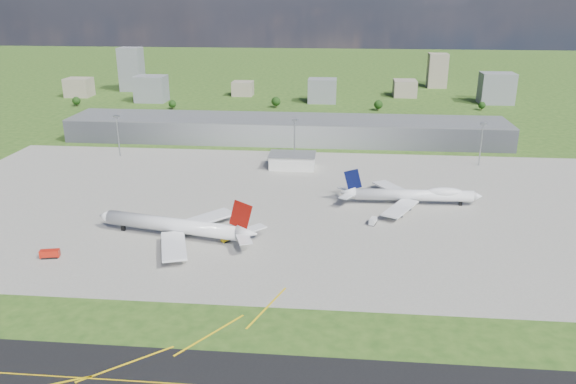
# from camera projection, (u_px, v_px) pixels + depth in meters

# --- Properties ---
(ground) EXTENTS (1400.00, 1400.00, 0.00)m
(ground) POSITION_uv_depth(u_px,v_px,m) (284.00, 146.00, 376.72)
(ground) COLOR #2A4C18
(ground) RESTS_ON ground
(apron) EXTENTS (360.00, 190.00, 0.08)m
(apron) POSITION_uv_depth(u_px,v_px,m) (282.00, 204.00, 272.65)
(apron) COLOR gray
(apron) RESTS_ON ground
(terminal) EXTENTS (300.00, 42.00, 15.00)m
(terminal) POSITION_uv_depth(u_px,v_px,m) (286.00, 130.00, 388.28)
(terminal) COLOR gray
(terminal) RESTS_ON ground
(ops_building) EXTENTS (26.00, 16.00, 8.00)m
(ops_building) POSITION_uv_depth(u_px,v_px,m) (292.00, 161.00, 327.61)
(ops_building) COLOR silver
(ops_building) RESTS_ON ground
(mast_west) EXTENTS (3.50, 2.00, 25.90)m
(mast_west) POSITION_uv_depth(u_px,v_px,m) (117.00, 129.00, 346.65)
(mast_west) COLOR gray
(mast_west) RESTS_ON ground
(mast_center) EXTENTS (3.50, 2.00, 25.90)m
(mast_center) POSITION_uv_depth(u_px,v_px,m) (294.00, 132.00, 337.08)
(mast_center) COLOR gray
(mast_center) RESTS_ON ground
(mast_east) EXTENTS (3.50, 2.00, 25.90)m
(mast_east) POSITION_uv_depth(u_px,v_px,m) (482.00, 136.00, 327.51)
(mast_east) COLOR gray
(mast_east) RESTS_ON ground
(airliner_red_twin) EXTENTS (72.52, 55.71, 20.05)m
(airliner_red_twin) POSITION_uv_depth(u_px,v_px,m) (178.00, 226.00, 232.96)
(airliner_red_twin) COLOR white
(airliner_red_twin) RESTS_ON ground
(airliner_blue_quad) EXTENTS (68.01, 53.38, 17.77)m
(airliner_blue_quad) POSITION_uv_depth(u_px,v_px,m) (414.00, 195.00, 270.01)
(airliner_blue_quad) COLOR white
(airliner_blue_quad) RESTS_ON ground
(fire_truck) EXTENTS (7.67, 4.20, 3.25)m
(fire_truck) POSITION_uv_depth(u_px,v_px,m) (50.00, 254.00, 216.66)
(fire_truck) COLOR #B31B0C
(fire_truck) RESTS_ON ground
(tug_yellow) EXTENTS (4.01, 4.11, 1.81)m
(tug_yellow) POSITION_uv_depth(u_px,v_px,m) (226.00, 240.00, 230.82)
(tug_yellow) COLOR #E3B70D
(tug_yellow) RESTS_ON ground
(van_white_near) EXTENTS (4.04, 6.05, 2.80)m
(van_white_near) POSITION_uv_depth(u_px,v_px,m) (373.00, 221.00, 248.20)
(van_white_near) COLOR silver
(van_white_near) RESTS_ON ground
(van_white_far) EXTENTS (4.30, 2.25, 2.21)m
(van_white_far) POSITION_uv_depth(u_px,v_px,m) (434.00, 195.00, 281.41)
(van_white_far) COLOR white
(van_white_far) RESTS_ON ground
(bldg_far_w) EXTENTS (24.00, 20.00, 18.00)m
(bldg_far_w) POSITION_uv_depth(u_px,v_px,m) (79.00, 87.00, 552.32)
(bldg_far_w) COLOR gray
(bldg_far_w) RESTS_ON ground
(bldg_w) EXTENTS (28.00, 22.00, 24.00)m
(bldg_w) POSITION_uv_depth(u_px,v_px,m) (151.00, 89.00, 525.59)
(bldg_w) COLOR slate
(bldg_w) RESTS_ON ground
(bldg_cw) EXTENTS (20.00, 18.00, 14.00)m
(bldg_cw) POSITION_uv_depth(u_px,v_px,m) (243.00, 89.00, 557.83)
(bldg_cw) COLOR gray
(bldg_cw) RESTS_ON ground
(bldg_c) EXTENTS (26.00, 20.00, 22.00)m
(bldg_c) POSITION_uv_depth(u_px,v_px,m) (322.00, 91.00, 521.39)
(bldg_c) COLOR slate
(bldg_c) RESTS_ON ground
(bldg_ce) EXTENTS (22.00, 24.00, 16.00)m
(bldg_ce) POSITION_uv_depth(u_px,v_px,m) (405.00, 88.00, 552.96)
(bldg_ce) COLOR gray
(bldg_ce) RESTS_ON ground
(bldg_e) EXTENTS (30.00, 22.00, 28.00)m
(bldg_e) POSITION_uv_depth(u_px,v_px,m) (497.00, 88.00, 515.85)
(bldg_e) COLOR slate
(bldg_e) RESTS_ON ground
(bldg_tall_w) EXTENTS (22.00, 20.00, 44.00)m
(bldg_tall_w) POSITION_uv_depth(u_px,v_px,m) (131.00, 69.00, 582.00)
(bldg_tall_w) COLOR slate
(bldg_tall_w) RESTS_ON ground
(bldg_tall_e) EXTENTS (20.00, 18.00, 36.00)m
(bldg_tall_e) POSITION_uv_depth(u_px,v_px,m) (437.00, 71.00, 602.41)
(bldg_tall_e) COLOR gray
(bldg_tall_e) RESTS_ON ground
(tree_far_w) EXTENTS (7.20, 7.20, 8.80)m
(tree_far_w) POSITION_uv_depth(u_px,v_px,m) (76.00, 101.00, 504.95)
(tree_far_w) COLOR #382314
(tree_far_w) RESTS_ON ground
(tree_w) EXTENTS (6.75, 6.75, 8.25)m
(tree_w) POSITION_uv_depth(u_px,v_px,m) (172.00, 104.00, 492.54)
(tree_w) COLOR #382314
(tree_w) RESTS_ON ground
(tree_c) EXTENTS (8.10, 8.10, 9.90)m
(tree_c) POSITION_uv_depth(u_px,v_px,m) (276.00, 101.00, 498.46)
(tree_c) COLOR #382314
(tree_c) RESTS_ON ground
(tree_e) EXTENTS (7.65, 7.65, 9.35)m
(tree_e) POSITION_uv_depth(u_px,v_px,m) (378.00, 104.00, 486.05)
(tree_e) COLOR #382314
(tree_e) RESTS_ON ground
(tree_far_e) EXTENTS (6.30, 6.30, 7.70)m
(tree_far_e) POSITION_uv_depth(u_px,v_px,m) (482.00, 105.00, 487.93)
(tree_far_e) COLOR #382314
(tree_far_e) RESTS_ON ground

